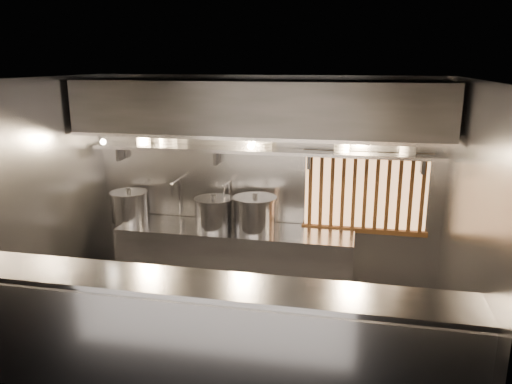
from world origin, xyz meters
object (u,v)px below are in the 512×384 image
at_px(heat_lamp, 101,137).
at_px(stock_pot_left, 129,206).
at_px(pendant_bulb, 251,146).
at_px(stock_pot_mid, 214,213).
at_px(stock_pot_right, 255,214).

height_order(heat_lamp, stock_pot_left, heat_lamp).
relative_size(pendant_bulb, stock_pot_mid, 0.29).
distance_m(stock_pot_left, stock_pot_mid, 1.19).
bearing_deg(stock_pot_right, pendant_bulb, 130.35).
bearing_deg(stock_pot_mid, pendant_bulb, 11.92).
xyz_separation_m(pendant_bulb, stock_pot_left, (-1.65, -0.03, -0.86)).
height_order(stock_pot_left, stock_pot_right, stock_pot_right).
xyz_separation_m(stock_pot_mid, stock_pot_right, (0.53, 0.02, 0.02)).
distance_m(pendant_bulb, stock_pot_mid, 0.98).
xyz_separation_m(heat_lamp, pendant_bulb, (1.80, 0.35, -0.11)).
distance_m(stock_pot_left, stock_pot_right, 1.72).
bearing_deg(stock_pot_right, stock_pot_left, 178.36).
relative_size(heat_lamp, stock_pot_right, 0.49).
bearing_deg(stock_pot_mid, stock_pot_left, 176.66).
bearing_deg(stock_pot_left, stock_pot_mid, -3.34).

